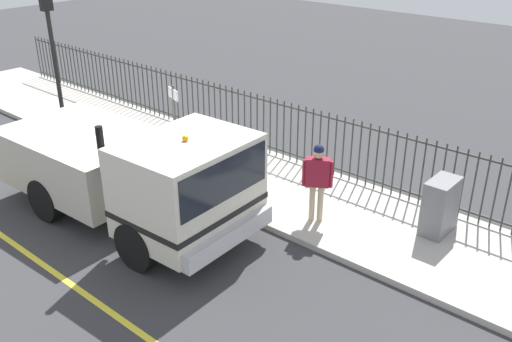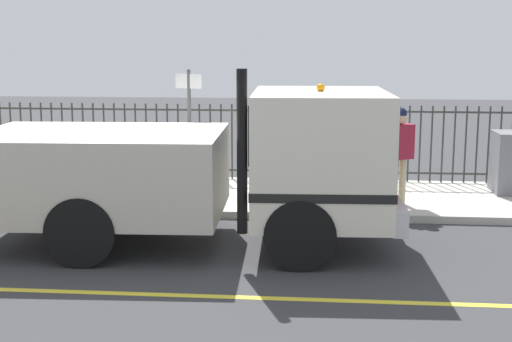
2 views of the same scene
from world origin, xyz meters
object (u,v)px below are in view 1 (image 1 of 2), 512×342
object	(u,v)px
worker_standing	(318,175)
street_sign	(175,123)
utility_cabinet	(440,206)
work_truck	(137,171)
traffic_light_near	(50,27)

from	to	relation	value
worker_standing	street_sign	world-z (taller)	street_sign
utility_cabinet	street_sign	world-z (taller)	street_sign
work_truck	traffic_light_near	bearing A→B (deg)	-109.42
work_truck	street_sign	distance (m)	1.95
utility_cabinet	street_sign	size ratio (longest dim) A/B	0.49
work_truck	worker_standing	size ratio (longest dim) A/B	3.60
worker_standing	utility_cabinet	bearing A→B (deg)	178.52
utility_cabinet	street_sign	bearing A→B (deg)	107.87
traffic_light_near	utility_cabinet	distance (m)	11.11
work_truck	worker_standing	distance (m)	3.72
worker_standing	traffic_light_near	distance (m)	8.76
traffic_light_near	street_sign	distance (m)	5.14
utility_cabinet	traffic_light_near	bearing A→B (deg)	100.07
traffic_light_near	utility_cabinet	xyz separation A→B (m)	(1.89, -10.66, -2.50)
traffic_light_near	street_sign	xyz separation A→B (m)	(0.03, -4.88, -1.59)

